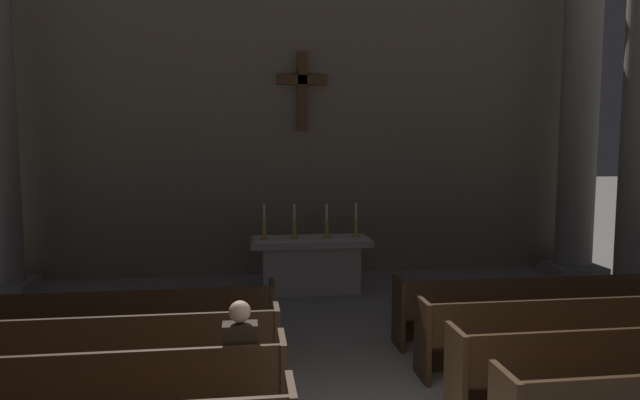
% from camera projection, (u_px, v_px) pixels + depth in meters
% --- Properties ---
extents(pew_left_row_2, '(3.94, 0.50, 0.95)m').
position_uv_depth(pew_left_row_2, '(66.00, 398.00, 5.02)').
color(pew_left_row_2, '#422B19').
rests_on(pew_left_row_2, ground).
extents(pew_left_row_3, '(3.94, 0.50, 0.95)m').
position_uv_depth(pew_left_row_3, '(96.00, 355.00, 6.05)').
color(pew_left_row_3, '#422B19').
rests_on(pew_left_row_3, ground).
extents(pew_left_row_4, '(3.94, 0.50, 0.95)m').
position_uv_depth(pew_left_row_4, '(118.00, 324.00, 7.08)').
color(pew_left_row_4, '#422B19').
rests_on(pew_left_row_4, ground).
extents(pew_right_row_2, '(3.94, 0.50, 0.95)m').
position_uv_depth(pew_right_row_2, '(638.00, 366.00, 5.74)').
color(pew_right_row_2, '#422B19').
rests_on(pew_right_row_2, ground).
extents(pew_right_row_3, '(3.94, 0.50, 0.95)m').
position_uv_depth(pew_right_row_3, '(579.00, 332.00, 6.77)').
color(pew_right_row_3, '#422B19').
rests_on(pew_right_row_3, ground).
extents(pew_right_row_4, '(3.94, 0.50, 0.95)m').
position_uv_depth(pew_right_row_4, '(535.00, 307.00, 7.80)').
color(pew_right_row_4, '#422B19').
rests_on(pew_right_row_4, ground).
extents(column_right_fourth, '(1.12, 1.12, 6.19)m').
position_uv_depth(column_right_fourth, '(578.00, 131.00, 11.61)').
color(column_right_fourth, gray).
rests_on(column_right_fourth, ground).
extents(altar, '(2.20, 0.90, 1.01)m').
position_uv_depth(altar, '(311.00, 263.00, 10.42)').
color(altar, '#A8A399').
rests_on(altar, ground).
extents(candlestick_outer_left, '(0.16, 0.16, 0.64)m').
position_uv_depth(candlestick_outer_left, '(264.00, 228.00, 10.24)').
color(candlestick_outer_left, '#B79338').
rests_on(candlestick_outer_left, altar).
extents(candlestick_inner_left, '(0.16, 0.16, 0.64)m').
position_uv_depth(candlestick_inner_left, '(294.00, 228.00, 10.31)').
color(candlestick_inner_left, '#B79338').
rests_on(candlestick_inner_left, altar).
extents(candlestick_inner_right, '(0.16, 0.16, 0.64)m').
position_uv_depth(candlestick_inner_right, '(327.00, 227.00, 10.39)').
color(candlestick_inner_right, '#B79338').
rests_on(candlestick_inner_right, altar).
extents(candlestick_outer_right, '(0.16, 0.16, 0.64)m').
position_uv_depth(candlestick_outer_right, '(356.00, 226.00, 10.46)').
color(candlestick_outer_right, '#B79338').
rests_on(candlestick_outer_right, altar).
extents(apse_with_cross, '(12.51, 0.44, 6.92)m').
position_uv_depth(apse_with_cross, '(301.00, 109.00, 11.80)').
color(apse_with_cross, gray).
rests_on(apse_with_cross, ground).
extents(lone_worshipper, '(0.32, 0.43, 1.32)m').
position_uv_depth(lone_worshipper, '(241.00, 364.00, 5.24)').
color(lone_worshipper, '#26262B').
rests_on(lone_worshipper, ground).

